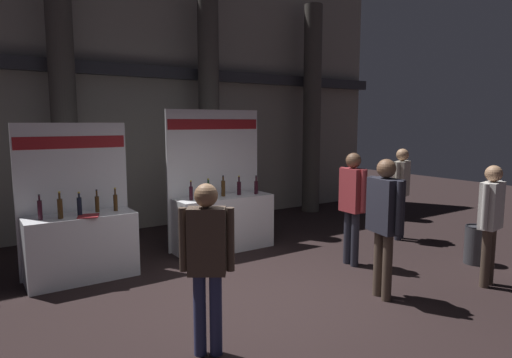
# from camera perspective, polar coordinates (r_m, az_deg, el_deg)

# --- Properties ---
(ground_plane) EXTENTS (26.72, 26.72, 0.00)m
(ground_plane) POSITION_cam_1_polar(r_m,az_deg,el_deg) (5.85, 0.22, -15.58)
(ground_plane) COLOR black
(hall_colonnade) EXTENTS (13.36, 1.07, 6.04)m
(hall_colonnade) POSITION_cam_1_polar(r_m,az_deg,el_deg) (9.60, -15.75, 11.12)
(hall_colonnade) COLOR gray
(hall_colonnade) RESTS_ON ground_plane
(exhibitor_booth_0) EXTENTS (1.58, 0.72, 2.28)m
(exhibitor_booth_0) POSITION_cam_1_polar(r_m,az_deg,el_deg) (6.94, -21.84, -7.37)
(exhibitor_booth_0) COLOR white
(exhibitor_booth_0) RESTS_ON ground_plane
(exhibitor_booth_1) EXTENTS (1.86, 0.66, 2.51)m
(exhibitor_booth_1) POSITION_cam_1_polar(r_m,az_deg,el_deg) (7.92, -4.35, -4.82)
(exhibitor_booth_1) COLOR white
(exhibitor_booth_1) RESTS_ON ground_plane
(trash_bin) EXTENTS (0.33, 0.33, 0.63)m
(trash_bin) POSITION_cam_1_polar(r_m,az_deg,el_deg) (8.01, 26.60, -7.63)
(trash_bin) COLOR #38383D
(trash_bin) RESTS_ON ground_plane
(visitor_0) EXTENTS (0.26, 0.56, 1.81)m
(visitor_0) POSITION_cam_1_polar(r_m,az_deg,el_deg) (7.11, 12.43, -2.45)
(visitor_0) COLOR #23232D
(visitor_0) RESTS_ON ground_plane
(visitor_1) EXTENTS (0.35, 0.62, 1.83)m
(visitor_1) POSITION_cam_1_polar(r_m,az_deg,el_deg) (5.86, 16.39, -4.39)
(visitor_1) COLOR #47382D
(visitor_1) RESTS_ON ground_plane
(visitor_2) EXTENTS (0.46, 0.37, 1.71)m
(visitor_2) POSITION_cam_1_polar(r_m,az_deg,el_deg) (4.31, -6.40, -9.89)
(visitor_2) COLOR navy
(visitor_2) RESTS_ON ground_plane
(visitor_3) EXTENTS (0.55, 0.27, 1.70)m
(visitor_3) POSITION_cam_1_polar(r_m,az_deg,el_deg) (6.88, 28.23, -4.18)
(visitor_3) COLOR #47382D
(visitor_3) RESTS_ON ground_plane
(visitor_6) EXTENTS (0.54, 0.34, 1.78)m
(visitor_6) POSITION_cam_1_polar(r_m,az_deg,el_deg) (8.95, 18.36, -0.81)
(visitor_6) COLOR #23232D
(visitor_6) RESTS_ON ground_plane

